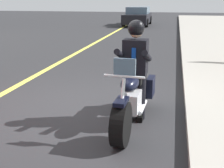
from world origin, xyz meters
The scene contains 4 objects.
ground_plane centered at (0.00, 0.00, 0.00)m, with size 80.00×80.00×0.00m, color #28282B.
motorcycle_main centered at (0.54, 1.09, 0.45)m, with size 2.22×0.66×1.26m.
rider_main centered at (0.35, 1.09, 1.04)m, with size 0.64×0.57×1.74m.
car_silver centered at (-18.19, -1.19, 0.69)m, with size 4.60×1.92×1.40m.
Camera 1 is at (5.25, 1.73, 2.09)m, focal length 47.43 mm.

